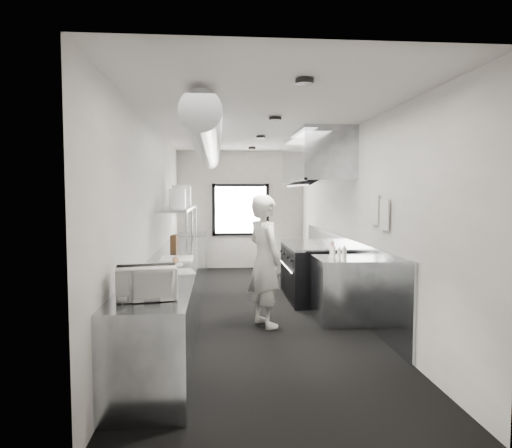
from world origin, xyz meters
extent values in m
cube|color=black|center=(0.00, 0.00, 0.00)|extent=(3.00, 8.00, 0.01)
cube|color=beige|center=(0.00, 0.00, 2.80)|extent=(3.00, 8.00, 0.01)
cube|color=silver|center=(0.00, 4.00, 1.40)|extent=(3.00, 0.02, 2.80)
cube|color=silver|center=(0.00, -4.00, 1.40)|extent=(3.00, 0.02, 2.80)
cube|color=silver|center=(-1.50, 0.00, 1.40)|extent=(0.02, 8.00, 2.80)
cube|color=silver|center=(1.50, 0.00, 1.40)|extent=(0.02, 8.00, 2.80)
cube|color=gray|center=(1.48, 0.30, 0.55)|extent=(0.03, 5.50, 1.10)
cylinder|color=gray|center=(-0.70, 0.40, 2.55)|extent=(0.40, 6.40, 0.40)
cube|color=white|center=(0.00, 3.96, 1.40)|extent=(1.20, 0.03, 1.10)
cube|color=black|center=(0.00, 3.98, 1.98)|extent=(1.36, 0.03, 0.08)
cube|color=black|center=(0.00, 3.98, 0.82)|extent=(1.36, 0.03, 0.08)
cube|color=black|center=(-0.64, 3.98, 1.40)|extent=(0.08, 0.03, 1.25)
cube|color=black|center=(0.64, 3.98, 1.40)|extent=(0.08, 0.03, 1.25)
cube|color=gray|center=(1.10, 0.70, 2.40)|extent=(0.80, 2.20, 0.80)
cube|color=gray|center=(0.72, 0.70, 2.01)|extent=(0.05, 2.20, 0.05)
cube|color=black|center=(1.02, 0.70, 2.06)|extent=(0.50, 2.10, 0.28)
cube|color=gray|center=(-1.15, -0.50, 0.45)|extent=(0.70, 6.00, 0.90)
cube|color=gray|center=(-1.20, 1.00, 1.55)|extent=(0.45, 3.00, 0.04)
cylinder|color=gray|center=(-1.00, -0.40, 1.22)|extent=(0.04, 0.04, 0.66)
cylinder|color=gray|center=(-1.00, 1.00, 1.22)|extent=(0.04, 0.04, 0.66)
cylinder|color=gray|center=(-1.00, 2.40, 1.22)|extent=(0.04, 0.04, 0.66)
cube|color=black|center=(1.05, 0.70, 0.45)|extent=(0.85, 1.60, 0.90)
cube|color=gray|center=(1.05, 0.70, 0.92)|extent=(0.85, 1.60, 0.04)
cube|color=gray|center=(0.64, 0.70, 0.45)|extent=(0.03, 1.55, 0.80)
cylinder|color=gray|center=(0.61, 0.70, 0.55)|extent=(0.03, 1.30, 0.03)
cube|color=gray|center=(1.15, -0.70, 0.45)|extent=(0.65, 0.80, 0.90)
cube|color=gray|center=(-1.15, 3.20, 0.45)|extent=(0.70, 1.20, 0.90)
cube|color=silver|center=(1.47, -1.20, 1.60)|extent=(0.02, 0.28, 0.38)
cube|color=silver|center=(1.47, -1.55, 1.55)|extent=(0.02, 0.28, 0.38)
imported|color=silver|center=(0.09, -0.82, 0.90)|extent=(0.66, 0.77, 1.79)
imported|color=white|center=(-1.17, -2.98, 1.04)|extent=(0.52, 0.43, 0.28)
cylinder|color=#B5BCAD|center=(-1.29, -2.44, 0.96)|extent=(0.16, 0.16, 0.11)
cylinder|color=#B5BCAD|center=(-1.26, -2.61, 0.95)|extent=(0.18, 0.18, 0.10)
cube|color=silver|center=(-0.99, -1.69, 0.91)|extent=(0.42, 0.48, 0.01)
cylinder|color=white|center=(-1.09, -1.10, 0.91)|extent=(0.24, 0.24, 0.02)
sphere|color=tan|center=(-1.09, -1.10, 0.96)|extent=(0.09, 0.09, 0.09)
cube|color=silver|center=(-1.11, -0.66, 0.91)|extent=(0.44, 0.58, 0.02)
cube|color=#55351E|center=(-1.25, 0.44, 1.02)|extent=(0.12, 0.22, 0.23)
cylinder|color=white|center=(-1.18, 0.24, 1.72)|extent=(0.33, 0.33, 0.30)
cylinder|color=white|center=(-1.20, 0.63, 1.72)|extent=(0.23, 0.23, 0.29)
cylinder|color=white|center=(-1.22, 1.24, 1.76)|extent=(0.34, 0.34, 0.37)
cylinder|color=white|center=(-1.17, 1.75, 1.76)|extent=(0.25, 0.25, 0.39)
cylinder|color=silver|center=(1.14, -0.99, 0.99)|extent=(0.08, 0.08, 0.19)
cylinder|color=silver|center=(1.09, -0.89, 0.98)|extent=(0.07, 0.07, 0.16)
cylinder|color=silver|center=(1.07, -0.70, 0.98)|extent=(0.06, 0.06, 0.16)
cylinder|color=silver|center=(1.07, -0.59, 0.98)|extent=(0.07, 0.07, 0.17)
cylinder|color=silver|center=(1.13, -0.37, 1.00)|extent=(0.08, 0.08, 0.19)
camera|label=1|loc=(-0.55, -6.96, 1.82)|focal=32.19mm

